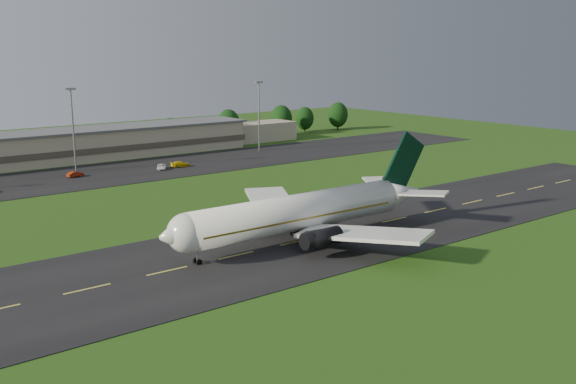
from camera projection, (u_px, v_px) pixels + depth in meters
ground at (236, 256)px, 92.78m from camera, size 360.00×360.00×0.00m
taxiway at (236, 256)px, 92.77m from camera, size 220.00×30.00×0.10m
apron at (67, 179)px, 148.58m from camera, size 260.00×30.00×0.10m
airliner at (301, 212)px, 98.95m from camera, size 51.24×42.18×15.57m
terminal at (59, 147)px, 170.27m from camera, size 145.00×16.00×8.40m
light_mast_centre at (72, 120)px, 155.01m from camera, size 2.40×1.20×20.35m
light_mast_east at (259, 108)px, 187.66m from camera, size 2.40×1.20×20.35m
tree_line at (134, 131)px, 192.47m from camera, size 194.02×9.62×10.50m
service_vehicle_b at (75, 174)px, 150.19m from camera, size 4.22×2.39×1.32m
service_vehicle_c at (161, 167)px, 159.74m from camera, size 4.01×5.01×1.27m
service_vehicle_d at (180, 164)px, 163.00m from camera, size 5.26×2.77×1.46m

